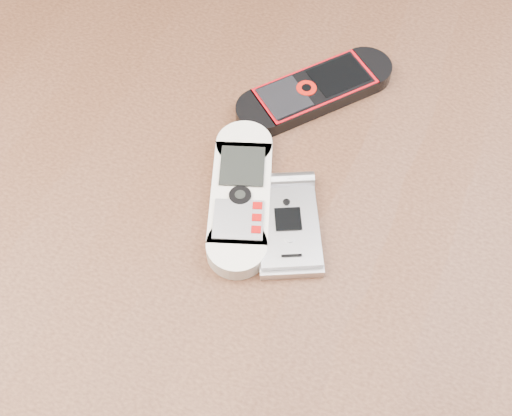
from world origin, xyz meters
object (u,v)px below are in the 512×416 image
object	(u,v)px
motorola_razr	(288,226)
table	(251,272)
nokia_white	(241,195)
nokia_black_red	(315,90)

from	to	relation	value
motorola_razr	table	bearing A→B (deg)	146.23
nokia_white	nokia_black_red	size ratio (longest dim) A/B	0.94
table	motorola_razr	size ratio (longest dim) A/B	11.97
table	motorola_razr	xyz separation A→B (m)	(0.04, -0.01, 0.11)
table	motorola_razr	bearing A→B (deg)	-8.43
nokia_white	nokia_black_red	bearing A→B (deg)	62.94
table	motorola_razr	world-z (taller)	motorola_razr
nokia_black_red	motorola_razr	world-z (taller)	same
nokia_black_red	motorola_razr	xyz separation A→B (m)	(0.03, -0.15, -0.00)
table	nokia_black_red	bearing A→B (deg)	87.44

